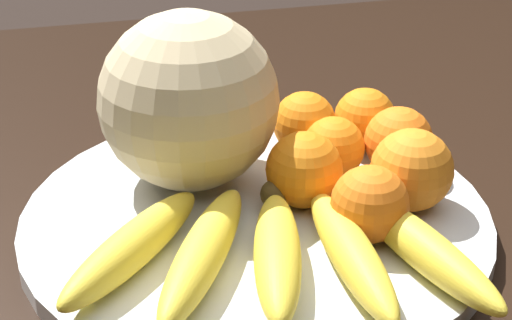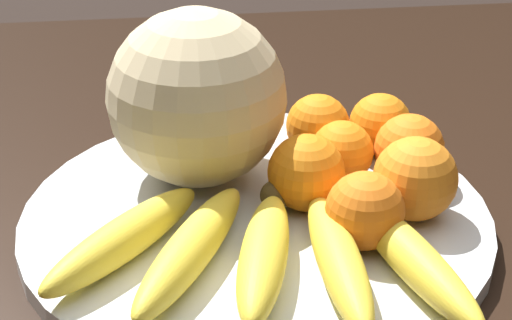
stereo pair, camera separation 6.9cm
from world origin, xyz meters
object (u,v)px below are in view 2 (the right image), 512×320
(fruit_bowl, at_px, (256,220))
(orange_side_extra, at_px, (306,173))
(orange_mid_center, at_px, (415,179))
(orange_top_small, at_px, (318,126))
(banana_bunch, at_px, (263,251))
(orange_front_left, at_px, (342,152))
(orange_front_right, at_px, (365,211))
(orange_back_left, at_px, (409,148))
(melon, at_px, (197,97))
(produce_tag, at_px, (317,187))
(orange_back_right, at_px, (380,124))

(fruit_bowl, height_order, orange_side_extra, orange_side_extra)
(orange_mid_center, bearing_deg, orange_top_small, -63.18)
(fruit_bowl, bearing_deg, orange_side_extra, -173.11)
(banana_bunch, xyz_separation_m, orange_front_left, (-0.09, -0.13, 0.01))
(orange_front_right, distance_m, orange_back_left, 0.12)
(melon, bearing_deg, orange_front_right, 134.21)
(melon, relative_size, orange_side_extra, 2.40)
(fruit_bowl, relative_size, orange_back_left, 6.38)
(melon, bearing_deg, orange_side_extra, 144.25)
(orange_front_left, xyz_separation_m, orange_top_small, (0.01, -0.05, 0.00))
(orange_side_extra, bearing_deg, melon, -35.75)
(orange_front_left, relative_size, orange_mid_center, 0.80)
(orange_mid_center, xyz_separation_m, orange_back_left, (-0.01, -0.06, -0.00))
(orange_top_small, bearing_deg, orange_front_right, 93.06)
(fruit_bowl, xyz_separation_m, orange_top_small, (-0.07, -0.10, 0.04))
(orange_top_small, bearing_deg, orange_back_left, 141.57)
(orange_top_small, distance_m, orange_side_extra, 0.09)
(banana_bunch, relative_size, orange_mid_center, 4.57)
(melon, distance_m, orange_front_left, 0.14)
(banana_bunch, height_order, orange_side_extra, orange_side_extra)
(banana_bunch, xyz_separation_m, orange_mid_center, (-0.13, -0.06, 0.02))
(fruit_bowl, height_order, produce_tag, produce_tag)
(melon, relative_size, banana_bunch, 0.49)
(orange_back_left, relative_size, orange_side_extra, 0.95)
(banana_bunch, xyz_separation_m, orange_top_small, (-0.07, -0.18, 0.01))
(melon, distance_m, orange_back_left, 0.19)
(melon, height_order, orange_front_right, melon)
(fruit_bowl, height_order, melon, melon)
(orange_front_left, relative_size, orange_back_right, 0.96)
(orange_mid_center, distance_m, orange_top_small, 0.13)
(orange_side_extra, bearing_deg, banana_bunch, 61.53)
(fruit_bowl, height_order, banana_bunch, banana_bunch)
(orange_mid_center, bearing_deg, orange_back_left, -101.75)
(orange_front_left, bearing_deg, fruit_bowl, 29.21)
(melon, relative_size, orange_front_right, 2.51)
(banana_bunch, bearing_deg, produce_tag, 164.89)
(fruit_bowl, distance_m, orange_back_left, 0.15)
(orange_back_left, distance_m, produce_tag, 0.09)
(orange_mid_center, bearing_deg, banana_bunch, 25.11)
(melon, xyz_separation_m, orange_front_right, (-0.12, 0.12, -0.05))
(banana_bunch, distance_m, orange_back_left, 0.19)
(orange_back_left, bearing_deg, orange_side_extra, 19.38)
(orange_front_right, distance_m, orange_top_small, 0.15)
(fruit_bowl, distance_m, orange_mid_center, 0.14)
(banana_bunch, distance_m, orange_back_right, 0.22)
(melon, relative_size, produce_tag, 1.89)
(orange_front_left, relative_size, orange_back_left, 0.91)
(orange_back_left, xyz_separation_m, orange_top_small, (0.07, -0.06, -0.00))
(orange_front_left, distance_m, produce_tag, 0.04)
(orange_back_right, xyz_separation_m, orange_side_extra, (0.09, 0.09, 0.00))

